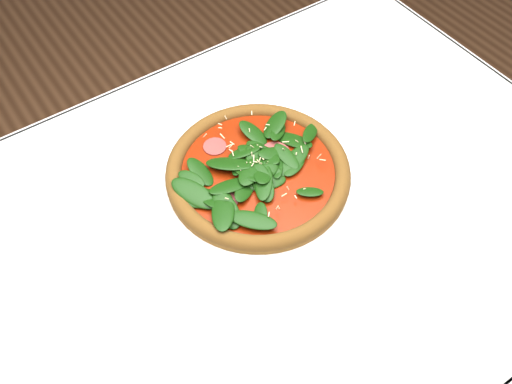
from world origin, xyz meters
TOP-DOWN VIEW (x-y plane):
  - ground at (0.00, 0.00)m, footprint 6.00×6.00m
  - dining_table at (0.00, 0.00)m, footprint 1.21×0.81m
  - plate at (0.06, 0.07)m, footprint 0.35×0.35m
  - pizza at (0.06, 0.07)m, footprint 0.37×0.37m
  - saucer_far at (0.27, 0.18)m, footprint 0.15×0.15m

SIDE VIEW (x-z plane):
  - ground at x=0.00m, z-range 0.00..0.00m
  - dining_table at x=0.00m, z-range 0.27..1.02m
  - saucer_far at x=0.27m, z-range 0.75..0.76m
  - plate at x=0.06m, z-range 0.75..0.77m
  - pizza at x=0.06m, z-range 0.76..0.80m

